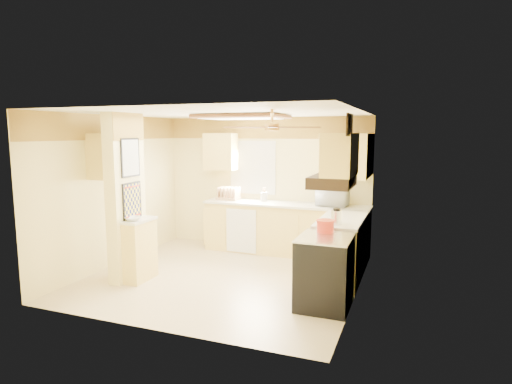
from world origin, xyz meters
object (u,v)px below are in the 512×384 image
at_px(bowl, 133,219).
at_px(stove, 325,271).
at_px(dutch_oven, 325,226).
at_px(microwave, 333,198).
at_px(kettle, 336,217).

bearing_deg(bowl, stove, 2.68).
bearing_deg(dutch_oven, stove, -77.53).
xyz_separation_m(microwave, dutch_oven, (0.26, -1.89, -0.09)).
bearing_deg(dutch_oven, bowl, -172.10).
xyz_separation_m(stove, microwave, (-0.31, 2.14, 0.62)).
relative_size(stove, microwave, 1.76).
bearing_deg(kettle, dutch_oven, -100.60).
bearing_deg(stove, dutch_oven, 102.47).
distance_m(microwave, dutch_oven, 1.91).
xyz_separation_m(stove, dutch_oven, (-0.06, 0.25, 0.54)).
height_order(bowl, kettle, kettle).
relative_size(bowl, kettle, 0.99).
relative_size(bowl, dutch_oven, 0.93).
bearing_deg(microwave, stove, 106.53).
height_order(stove, kettle, kettle).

